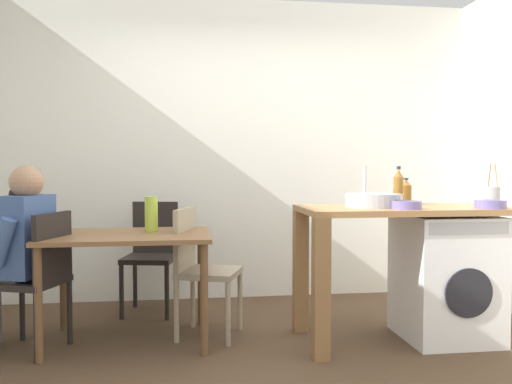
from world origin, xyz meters
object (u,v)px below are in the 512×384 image
object	(u,v)px
chair_spare_by_wall	(152,250)
bottle_tall_green	(398,188)
washing_machine	(446,277)
vase	(151,214)
seated_person	(16,247)
chair_opposite	(199,264)
colander	(490,204)
mixing_bowl	(406,204)
bottle_squat_brown	(406,192)
utensil_crock	(492,195)
chair_person_seat	(38,274)
dining_table	(128,248)

from	to	relation	value
chair_spare_by_wall	bottle_tall_green	bearing A→B (deg)	165.54
washing_machine	vase	xyz separation A→B (m)	(-2.02, 0.31, 0.43)
seated_person	washing_machine	size ratio (longest dim) A/B	1.40
seated_person	bottle_tall_green	world-z (taller)	seated_person
chair_opposite	colander	size ratio (longest dim) A/B	4.50
vase	mixing_bowl	bearing A→B (deg)	-17.33
bottle_tall_green	mixing_bowl	distance (m)	0.35
washing_machine	colander	bearing A→B (deg)	-49.26
bottle_squat_brown	vase	xyz separation A→B (m)	(-1.83, 0.07, -0.14)
chair_spare_by_wall	bottle_squat_brown	distance (m)	2.07
chair_spare_by_wall	bottle_tall_green	world-z (taller)	bottle_tall_green
bottle_squat_brown	chair_opposite	bearing A→B (deg)	178.41
washing_machine	seated_person	bearing A→B (deg)	177.12
utensil_crock	colander	xyz separation A→B (m)	(-0.18, -0.27, -0.04)
seated_person	chair_opposite	bearing A→B (deg)	-63.16
seated_person	mixing_bowl	xyz separation A→B (m)	(2.49, -0.34, 0.28)
chair_spare_by_wall	seated_person	size ratio (longest dim) A/B	0.75
seated_person	bottle_tall_green	distance (m)	2.60
chair_person_seat	seated_person	world-z (taller)	seated_person
vase	chair_opposite	bearing A→B (deg)	-4.52
dining_table	utensil_crock	bearing A→B (deg)	-3.66
bottle_squat_brown	utensil_crock	xyz separation A→B (m)	(0.56, -0.19, -0.02)
mixing_bowl	colander	size ratio (longest dim) A/B	0.96
mixing_bowl	bottle_squat_brown	bearing A→B (deg)	66.87
vase	dining_table	bearing A→B (deg)	-146.31
utensil_crock	vase	size ratio (longest dim) A/B	1.22
chair_spare_by_wall	bottle_squat_brown	xyz separation A→B (m)	(1.87, -0.74, 0.50)
bottle_tall_green	bottle_squat_brown	bearing A→B (deg)	48.08
colander	vase	distance (m)	2.28
dining_table	chair_spare_by_wall	size ratio (longest dim) A/B	1.22
seated_person	vase	size ratio (longest dim) A/B	4.89
chair_opposite	seated_person	bearing A→B (deg)	-64.26
mixing_bowl	vase	world-z (taller)	vase
dining_table	utensil_crock	size ratio (longest dim) A/B	3.67
seated_person	chair_person_seat	bearing A→B (deg)	-90.00
mixing_bowl	chair_person_seat	bearing A→B (deg)	173.01
chair_opposite	bottle_tall_green	world-z (taller)	bottle_tall_green
vase	seated_person	bearing A→B (deg)	-168.67
dining_table	seated_person	world-z (taller)	seated_person
chair_spare_by_wall	bottle_squat_brown	world-z (taller)	bottle_squat_brown
seated_person	utensil_crock	distance (m)	3.26
dining_table	vase	xyz separation A→B (m)	(0.15, 0.10, 0.22)
chair_person_seat	chair_opposite	bearing A→B (deg)	-59.19
chair_opposite	bottle_squat_brown	size ratio (longest dim) A/B	4.70
bottle_squat_brown	utensil_crock	world-z (taller)	utensil_crock
mixing_bowl	vase	bearing A→B (deg)	162.67
bottle_squat_brown	chair_spare_by_wall	bearing A→B (deg)	158.38
washing_machine	vase	distance (m)	2.09
chair_spare_by_wall	bottle_squat_brown	size ratio (longest dim) A/B	4.70
chair_opposite	vase	world-z (taller)	vase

